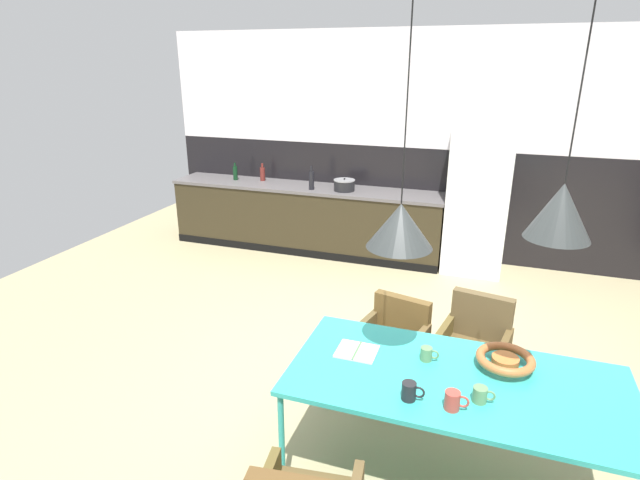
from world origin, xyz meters
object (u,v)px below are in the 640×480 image
at_px(dining_table, 456,384).
at_px(cooking_pot, 344,185).
at_px(fruit_bowl, 505,360).
at_px(mug_short_terracotta, 427,354).
at_px(pendant_lamp_over_table_near, 400,225).
at_px(pendant_lamp_over_table_far, 560,211).
at_px(armchair_head_of_table, 395,333).
at_px(bottle_wine_green, 311,180).
at_px(mug_wide_latte, 410,391).
at_px(bottle_oil_tall, 262,174).
at_px(mug_dark_espresso, 453,401).
at_px(armchair_far_side, 476,336).
at_px(bottle_vinegar_dark, 235,173).
at_px(open_book, 357,351).
at_px(mug_white_ceramic, 481,395).
at_px(refrigerator_column, 479,189).

distance_m(dining_table, cooking_pot, 3.89).
xyz_separation_m(fruit_bowl, mug_short_terracotta, (-0.45, -0.07, -0.01)).
bearing_deg(pendant_lamp_over_table_near, mug_short_terracotta, 23.76).
bearing_deg(cooking_pot, pendant_lamp_over_table_far, -59.15).
distance_m(armchair_head_of_table, bottle_wine_green, 3.07).
distance_m(mug_wide_latte, pendant_lamp_over_table_near, 0.90).
bearing_deg(bottle_oil_tall, cooking_pot, -7.93).
bearing_deg(fruit_bowl, mug_dark_espresso, -118.05).
xyz_separation_m(mug_short_terracotta, bottle_wine_green, (-1.95, 3.27, 0.23)).
height_order(armchair_far_side, armchair_head_of_table, armchair_far_side).
bearing_deg(pendant_lamp_over_table_far, bottle_vinegar_dark, 135.84).
height_order(armchair_head_of_table, open_book, open_book).
bearing_deg(bottle_vinegar_dark, open_book, -52.11).
height_order(mug_short_terracotta, bottle_wine_green, bottle_wine_green).
bearing_deg(armchair_far_side, cooking_pot, -43.74).
height_order(bottle_wine_green, bottle_vinegar_dark, bottle_wine_green).
bearing_deg(bottle_oil_tall, mug_dark_espresso, -53.10).
bearing_deg(mug_white_ceramic, dining_table, 127.80).
bearing_deg(pendant_lamp_over_table_near, armchair_head_of_table, 99.39).
height_order(pendant_lamp_over_table_near, pendant_lamp_over_table_far, same).
distance_m(open_book, pendant_lamp_over_table_near, 0.90).
bearing_deg(bottle_oil_tall, mug_short_terracotta, -51.86).
bearing_deg(refrigerator_column, fruit_bowl, -84.38).
bearing_deg(dining_table, pendant_lamp_over_table_near, 172.69).
distance_m(armchair_far_side, mug_short_terracotta, 0.92).
relative_size(mug_white_ceramic, pendant_lamp_over_table_near, 0.09).
distance_m(dining_table, fruit_bowl, 0.34).
relative_size(armchair_head_of_table, open_book, 2.94).
distance_m(mug_dark_espresso, bottle_vinegar_dark, 5.10).
bearing_deg(mug_dark_espresso, armchair_far_side, 86.21).
height_order(refrigerator_column, bottle_wine_green, refrigerator_column).
relative_size(fruit_bowl, cooking_pot, 1.24).
xyz_separation_m(refrigerator_column, cooking_pot, (-1.65, -0.06, -0.07)).
distance_m(bottle_wine_green, pendant_lamp_over_table_far, 4.34).
xyz_separation_m(dining_table, armchair_head_of_table, (-0.52, 0.85, -0.23)).
distance_m(mug_white_ceramic, bottle_vinegar_dark, 5.11).
relative_size(bottle_oil_tall, pendant_lamp_over_table_far, 0.21).
distance_m(mug_dark_espresso, cooking_pot, 4.14).
relative_size(mug_dark_espresso, pendant_lamp_over_table_near, 0.10).
xyz_separation_m(refrigerator_column, bottle_vinegar_dark, (-3.27, 0.03, -0.04)).
bearing_deg(bottle_vinegar_dark, bottle_wine_green, -8.23).
height_order(mug_dark_espresso, pendant_lamp_over_table_far, pendant_lamp_over_table_far).
relative_size(mug_short_terracotta, bottle_wine_green, 0.37).
height_order(refrigerator_column, armchair_far_side, refrigerator_column).
distance_m(open_book, cooking_pot, 3.59).
relative_size(refrigerator_column, armchair_head_of_table, 2.82).
distance_m(mug_short_terracotta, cooking_pot, 3.69).
distance_m(mug_short_terracotta, mug_dark_espresso, 0.46).
distance_m(armchair_far_side, bottle_wine_green, 3.34).
relative_size(dining_table, bottle_wine_green, 6.20).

